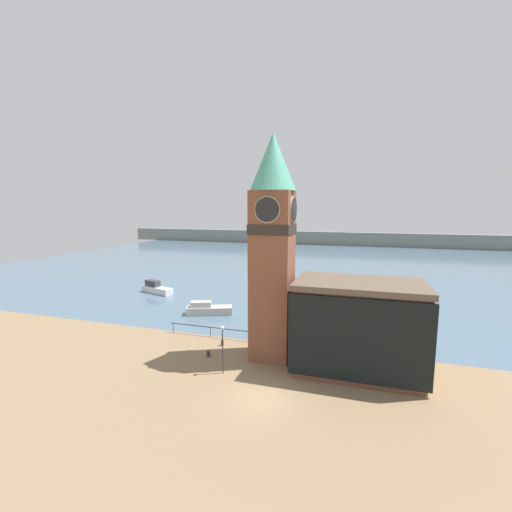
# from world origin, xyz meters

# --- Properties ---
(ground_plane) EXTENTS (160.00, 160.00, 0.00)m
(ground_plane) POSITION_xyz_m (0.00, 0.00, 0.00)
(ground_plane) COLOR #846B4C
(water) EXTENTS (160.00, 120.00, 0.00)m
(water) POSITION_xyz_m (0.00, 70.62, -0.00)
(water) COLOR slate
(water) RESTS_ON ground_plane
(far_shoreline) EXTENTS (180.00, 3.00, 5.00)m
(far_shoreline) POSITION_xyz_m (0.00, 110.62, 2.50)
(far_shoreline) COLOR gray
(far_shoreline) RESTS_ON water
(pier_railing) EXTENTS (9.84, 0.08, 1.09)m
(pier_railing) POSITION_xyz_m (-8.72, 10.37, 0.95)
(pier_railing) COLOR #333338
(pier_railing) RESTS_ON ground_plane
(clock_tower) EXTENTS (4.14, 4.14, 20.60)m
(clock_tower) POSITION_xyz_m (-0.99, 7.46, 10.95)
(clock_tower) COLOR brown
(clock_tower) RESTS_ON ground_plane
(pier_building) EXTENTS (10.92, 6.77, 7.87)m
(pier_building) POSITION_xyz_m (6.79, 7.05, 3.95)
(pier_building) COLOR brown
(pier_building) RESTS_ON ground_plane
(boat_near) EXTENTS (6.29, 3.85, 1.74)m
(boat_near) POSITION_xyz_m (-12.43, 17.62, 0.67)
(boat_near) COLOR #B7B2A8
(boat_near) RESTS_ON water
(boat_far) EXTENTS (6.25, 3.33, 2.03)m
(boat_far) POSITION_xyz_m (-25.62, 25.63, 0.75)
(boat_far) COLOR silver
(boat_far) RESTS_ON water
(mooring_bollard_near) EXTENTS (0.35, 0.35, 0.63)m
(mooring_bollard_near) POSITION_xyz_m (-6.77, 5.62, 0.33)
(mooring_bollard_near) COLOR #2D2D33
(mooring_bollard_near) RESTS_ON ground_plane
(mooring_bollard_far) EXTENTS (0.30, 0.30, 0.67)m
(mooring_bollard_far) POSITION_xyz_m (-6.51, 8.44, 0.36)
(mooring_bollard_far) COLOR #2D2D33
(mooring_bollard_far) RESTS_ON ground_plane
(lamp_post) EXTENTS (0.32, 0.32, 4.21)m
(lamp_post) POSITION_xyz_m (-4.14, 2.95, 2.92)
(lamp_post) COLOR #2D2D33
(lamp_post) RESTS_ON ground_plane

